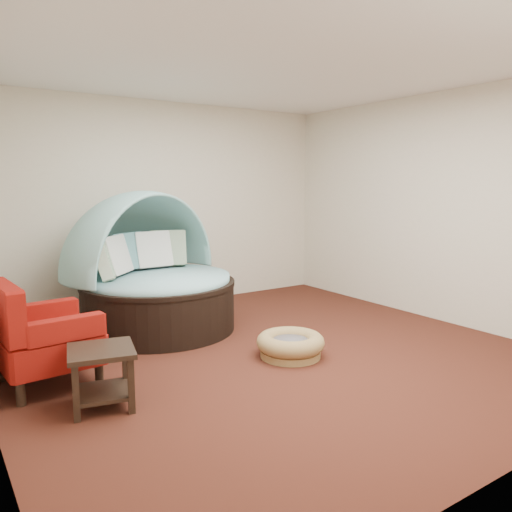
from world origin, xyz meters
TOP-DOWN VIEW (x-y plane):
  - floor at (0.00, 0.00)m, footprint 5.00×5.00m
  - wall_back at (0.00, 2.50)m, footprint 5.00×0.00m
  - wall_right at (2.50, 0.00)m, footprint 0.00×5.00m
  - ceiling at (0.00, 0.00)m, footprint 5.00×5.00m
  - canopy_daybed at (-0.62, 1.50)m, footprint 2.34×2.32m
  - pet_basket at (0.12, -0.19)m, footprint 0.90×0.90m
  - red_armchair at (-2.05, 0.43)m, footprint 0.83×0.84m
  - side_table at (-1.76, -0.27)m, footprint 0.58×0.58m

SIDE VIEW (x-z plane):
  - floor at x=0.00m, z-range 0.00..0.00m
  - pet_basket at x=0.12m, z-range 0.00..0.24m
  - side_table at x=-1.76m, z-range 0.07..0.53m
  - red_armchair at x=-2.05m, z-range -0.04..0.87m
  - canopy_daybed at x=-0.62m, z-range -0.06..1.56m
  - wall_back at x=0.00m, z-range -1.10..3.90m
  - wall_right at x=2.50m, z-range -1.10..3.90m
  - ceiling at x=0.00m, z-range 2.80..2.80m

